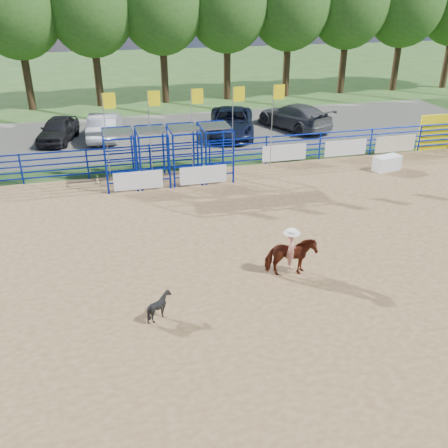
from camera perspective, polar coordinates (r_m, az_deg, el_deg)
The scene contains 12 objects.
ground at distance 16.94m, azimuth 5.78°, elevation -4.86°, with size 120.00×120.00×0.00m, color #375C24.
arena_dirt at distance 16.93m, azimuth 5.79°, elevation -4.83°, with size 30.00×20.00×0.02m, color #94734A.
gravel_strip at distance 32.23m, azimuth -4.39°, elevation 10.41°, with size 40.00×10.00×0.01m, color slate.
announcer_table at distance 26.62m, azimuth 18.13°, elevation 6.64°, with size 1.38×0.64×0.74m, color silver.
horse_and_rider at distance 16.12m, azimuth 7.61°, elevation -3.39°, with size 1.67×0.91×2.25m.
calf at distance 14.35m, azimuth -7.39°, elevation -9.27°, with size 0.64×0.72×0.80m, color black.
car_a at distance 31.64m, azimuth -18.43°, elevation 10.22°, with size 1.69×4.21×1.43m, color black.
car_b at distance 31.45m, azimuth -13.47°, elevation 10.89°, with size 1.67×4.80×1.58m, color gray.
car_c at distance 31.34m, azimuth 0.84°, elevation 11.56°, with size 2.66×5.78×1.61m, color black.
car_d at distance 33.13m, azimuth 8.02°, elevation 12.10°, with size 2.23×5.48×1.59m, color #5E5E61.
perimeter_fence at distance 16.57m, azimuth 5.90°, elevation -2.63°, with size 30.10×20.10×1.50m.
chute_assembly at distance 23.86m, azimuth -5.55°, elevation 7.86°, with size 19.32×2.41×4.20m.
Camera 1 is at (-5.16, -13.61, 8.67)m, focal length 40.00 mm.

